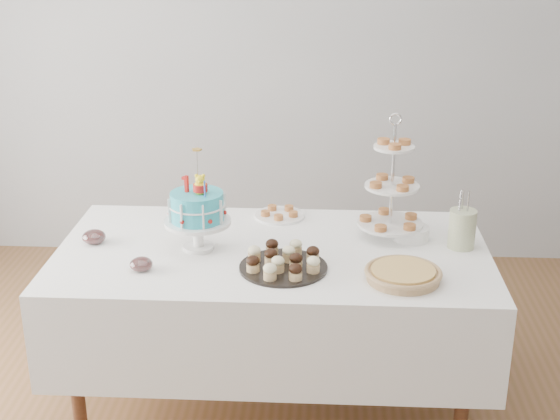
# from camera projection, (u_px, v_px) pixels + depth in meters

# --- Properties ---
(walls) EXTENTS (5.04, 4.04, 2.70)m
(walls) POSITION_uv_depth(u_px,v_px,m) (267.00, 142.00, 2.98)
(walls) COLOR #999B9E
(walls) RESTS_ON floor
(table) EXTENTS (1.92, 1.02, 0.77)m
(table) POSITION_uv_depth(u_px,v_px,m) (273.00, 295.00, 3.55)
(table) COLOR white
(table) RESTS_ON floor
(birthday_cake) EXTENTS (0.30, 0.30, 0.45)m
(birthday_cake) POSITION_uv_depth(u_px,v_px,m) (198.00, 223.00, 3.43)
(birthday_cake) COLOR white
(birthday_cake) RESTS_ON table
(cupcake_tray) EXTENTS (0.37, 0.37, 0.09)m
(cupcake_tray) POSITION_uv_depth(u_px,v_px,m) (283.00, 260.00, 3.26)
(cupcake_tray) COLOR black
(cupcake_tray) RESTS_ON table
(pie) EXTENTS (0.32, 0.32, 0.05)m
(pie) POSITION_uv_depth(u_px,v_px,m) (403.00, 274.00, 3.17)
(pie) COLOR tan
(pie) RESTS_ON table
(tiered_stand) EXTENTS (0.30, 0.30, 0.59)m
(tiered_stand) POSITION_uv_depth(u_px,v_px,m) (392.00, 187.00, 3.51)
(tiered_stand) COLOR silver
(tiered_stand) RESTS_ON table
(plate_stack) EXTENTS (0.16, 0.16, 0.06)m
(plate_stack) POSITION_uv_depth(u_px,v_px,m) (412.00, 233.00, 3.56)
(plate_stack) COLOR white
(plate_stack) RESTS_ON table
(pastry_plate) EXTENTS (0.25, 0.25, 0.04)m
(pastry_plate) POSITION_uv_depth(u_px,v_px,m) (280.00, 214.00, 3.83)
(pastry_plate) COLOR white
(pastry_plate) RESTS_ON table
(jam_bowl_a) EXTENTS (0.10, 0.10, 0.06)m
(jam_bowl_a) POSITION_uv_depth(u_px,v_px,m) (141.00, 264.00, 3.25)
(jam_bowl_a) COLOR silver
(jam_bowl_a) RESTS_ON table
(jam_bowl_b) EXTENTS (0.11, 0.11, 0.06)m
(jam_bowl_b) POSITION_uv_depth(u_px,v_px,m) (94.00, 237.00, 3.52)
(jam_bowl_b) COLOR silver
(jam_bowl_b) RESTS_ON table
(utensil_pitcher) EXTENTS (0.13, 0.12, 0.27)m
(utensil_pitcher) POSITION_uv_depth(u_px,v_px,m) (462.00, 227.00, 3.45)
(utensil_pitcher) COLOR beige
(utensil_pitcher) RESTS_ON table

